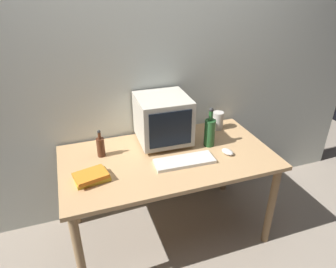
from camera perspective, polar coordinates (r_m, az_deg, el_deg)
ground_plane at (r=2.67m, az=-0.00°, el=-17.62°), size 6.00×6.00×0.00m
back_wall at (r=2.40m, az=-3.76°, el=12.13°), size 4.00×0.08×2.50m
desk at (r=2.25m, az=-0.00°, el=-5.98°), size 1.52×0.82×0.73m
crt_monitor at (r=2.30m, az=-0.98°, el=2.79°), size 0.39×0.40×0.37m
keyboard at (r=2.12m, az=3.10°, el=-5.11°), size 0.43×0.17×0.02m
computer_mouse at (r=2.26m, az=11.09°, el=-3.30°), size 0.09×0.11×0.04m
bottle_tall at (r=2.30m, az=7.82°, el=0.46°), size 0.08×0.08×0.31m
bottle_short at (r=2.22m, az=-12.51°, el=-2.28°), size 0.06×0.06×0.21m
book_stack at (r=2.01m, az=-14.16°, el=-7.75°), size 0.23×0.19×0.06m
metal_canister at (r=2.58m, az=9.34°, el=2.51°), size 0.09×0.09×0.15m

